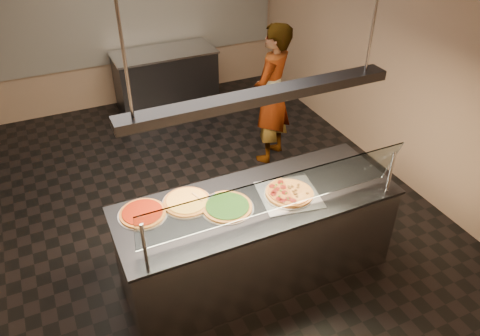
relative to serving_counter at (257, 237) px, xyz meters
name	(u,v)px	position (x,y,z in m)	size (l,w,h in m)	color
ground	(199,198)	(-0.09, 1.38, -0.48)	(5.00, 6.00, 0.02)	black
wall_back	(125,10)	(-0.09, 4.39, 1.03)	(5.00, 0.02, 3.00)	#977A61
wall_front	(375,287)	(-0.09, -1.63, 1.03)	(5.00, 0.02, 3.00)	#977A61
wall_right	(384,49)	(2.42, 1.38, 1.03)	(0.02, 6.00, 3.00)	#977A61
tile_band	(127,23)	(-0.09, 4.36, 0.83)	(4.90, 0.02, 1.20)	silver
serving_counter	(257,237)	(0.00, 0.00, 0.00)	(2.59, 0.94, 0.93)	#B7B7BC
sneeze_guard	(277,194)	(0.00, -0.34, 0.76)	(2.35, 0.18, 0.54)	#B7B7BC
perforated_tray	(289,194)	(0.29, -0.06, 0.47)	(0.61, 0.61, 0.01)	silver
half_pizza_pepperoni	(279,195)	(0.18, -0.06, 0.50)	(0.29, 0.47, 0.05)	#9D5A24
half_pizza_sausage	(299,190)	(0.39, -0.06, 0.49)	(0.29, 0.47, 0.04)	#9D5A24
pizza_spinach	(227,206)	(-0.30, 0.00, 0.48)	(0.47, 0.47, 0.03)	silver
pizza_cheese	(187,201)	(-0.59, 0.22, 0.48)	(0.45, 0.45, 0.03)	silver
pizza_tomato	(143,213)	(-1.00, 0.23, 0.48)	(0.43, 0.43, 0.03)	silver
pizza_spatula	(204,198)	(-0.45, 0.19, 0.49)	(0.23, 0.22, 0.02)	#B7B7BC
prep_table	(166,79)	(0.32, 3.93, 0.00)	(1.59, 0.74, 0.93)	#2D2D31
worker	(272,95)	(1.13, 1.85, 0.46)	(0.68, 0.44, 1.86)	#383546
heat_lamp_housing	(260,96)	(0.00, 0.00, 1.48)	(2.30, 0.18, 0.08)	#2D2D31
lamp_rod_left	(123,47)	(-1.00, 0.00, 2.03)	(0.02, 0.02, 1.01)	#B7B7BC
lamp_rod_right	(375,10)	(1.00, 0.00, 2.03)	(0.02, 0.02, 1.01)	#B7B7BC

